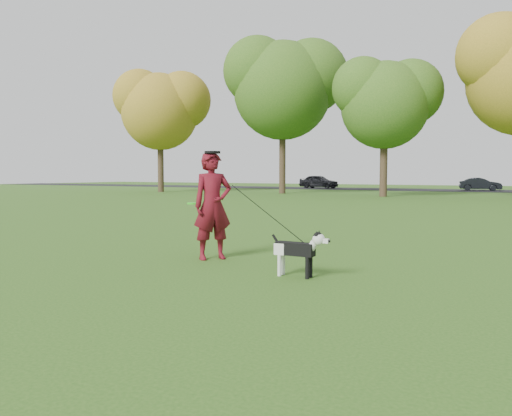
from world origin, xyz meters
The scene contains 8 objects.
ground centered at (0.00, 0.00, 0.00)m, with size 120.00×120.00×0.00m, color #285116.
road centered at (0.00, 40.00, 0.01)m, with size 120.00×7.00×0.02m, color black.
man centered at (-0.59, 0.40, 0.95)m, with size 0.69×0.45×1.90m, color #5A0C1C.
dog centered at (1.38, -0.29, 0.43)m, with size 0.93×0.19×0.71m.
car_left centered at (-14.19, 40.00, 0.69)m, with size 1.58×3.92×1.33m, color black.
car_mid centered at (0.65, 40.00, 0.58)m, with size 1.18×3.39×1.12m, color black.
man_held_items centered at (0.68, 0.03, 0.90)m, with size 2.58×0.83×1.44m.
tree_row centered at (-1.43, 26.07, 7.41)m, with size 51.74×8.86×12.01m.
Camera 1 is at (4.29, -6.93, 1.52)m, focal length 35.00 mm.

